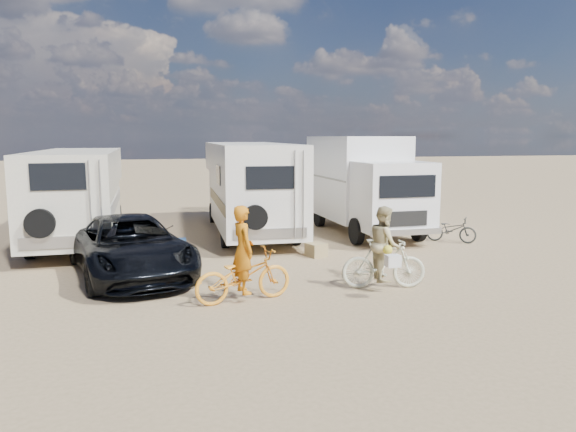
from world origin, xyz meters
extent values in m
plane|color=#A18560|center=(0.00, 0.00, 0.00)|extent=(140.00, 140.00, 0.00)
imported|color=black|center=(-3.78, 2.38, 0.70)|extent=(3.43, 5.46, 1.41)
imported|color=orange|center=(-1.50, -0.29, 0.53)|extent=(2.10, 1.10, 1.05)
imported|color=beige|center=(1.61, -0.06, 0.54)|extent=(1.88, 0.87, 1.09)
imported|color=#C56D0F|center=(-1.50, -0.29, 0.88)|extent=(0.55, 0.71, 1.75)
imported|color=tan|center=(1.61, -0.06, 0.81)|extent=(0.76, 0.89, 1.62)
imported|color=#272A28|center=(5.77, 4.30, 0.40)|extent=(1.51, 1.36, 0.80)
cube|color=#28528E|center=(-2.62, 4.58, 0.21)|extent=(0.53, 0.38, 0.42)
cube|color=#968153|center=(1.09, 3.30, 0.19)|extent=(0.60, 0.60, 0.37)
camera|label=1|loc=(-3.14, -10.81, 3.27)|focal=34.18mm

